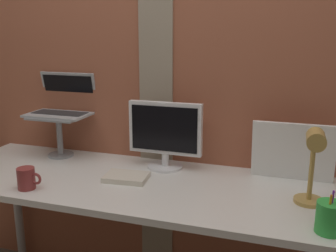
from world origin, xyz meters
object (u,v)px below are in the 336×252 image
object	(u,v)px
laptop	(64,102)
coffee_mug	(27,178)
desk_lamp	(313,160)
monitor	(165,132)
pen_cup	(330,218)
whiteboard_panel	(293,152)

from	to	relation	value
laptop	coffee_mug	size ratio (longest dim) A/B	2.89
laptop	desk_lamp	size ratio (longest dim) A/B	1.03
monitor	pen_cup	size ratio (longest dim) A/B	2.40
laptop	whiteboard_panel	world-z (taller)	laptop
desk_lamp	pen_cup	world-z (taller)	desk_lamp
whiteboard_panel	coffee_mug	xyz separation A→B (m)	(-1.11, -0.47, -0.09)
pen_cup	coffee_mug	size ratio (longest dim) A/B	1.34
monitor	desk_lamp	distance (m)	0.74
pen_cup	coffee_mug	xyz separation A→B (m)	(-1.24, 0.00, -0.01)
desk_lamp	coffee_mug	xyz separation A→B (m)	(-1.18, -0.18, -0.15)
whiteboard_panel	pen_cup	distance (m)	0.49
whiteboard_panel	desk_lamp	bearing A→B (deg)	-75.86
coffee_mug	laptop	bearing A→B (deg)	103.18
monitor	laptop	world-z (taller)	laptop
whiteboard_panel	desk_lamp	world-z (taller)	desk_lamp
desk_lamp	coffee_mug	world-z (taller)	desk_lamp
desk_lamp	coffee_mug	bearing A→B (deg)	-171.37
desk_lamp	laptop	bearing A→B (deg)	165.62
monitor	coffee_mug	xyz separation A→B (m)	(-0.50, -0.45, -0.14)
monitor	whiteboard_panel	distance (m)	0.62
monitor	whiteboard_panel	xyz separation A→B (m)	(0.61, 0.02, -0.05)
laptop	whiteboard_panel	size ratio (longest dim) A/B	0.91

